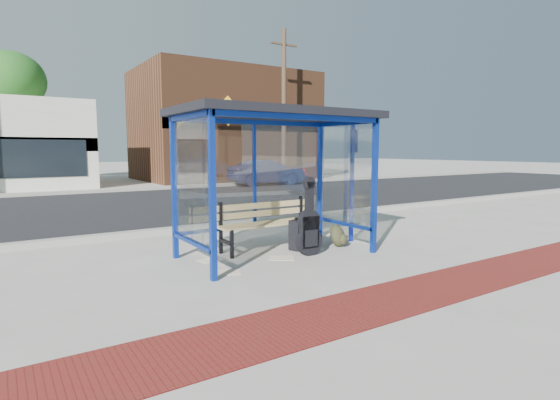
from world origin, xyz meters
TOP-DOWN VIEW (x-y plane):
  - ground at (0.00, 0.00)m, footprint 120.00×120.00m
  - brick_paver_strip at (0.00, -2.60)m, footprint 60.00×1.00m
  - curb_near at (0.00, 2.90)m, footprint 60.00×0.25m
  - street_asphalt at (0.00, 8.00)m, footprint 60.00×10.00m
  - curb_far at (0.00, 13.10)m, footprint 60.00×0.25m
  - far_sidewalk at (0.00, 15.00)m, footprint 60.00×4.00m
  - bus_shelter at (0.00, 0.07)m, footprint 3.30×1.80m
  - storefront_brown at (8.00, 18.49)m, footprint 10.00×7.08m
  - tree_mid at (-3.00, 22.00)m, footprint 3.60×3.60m
  - tree_right at (12.50, 22.00)m, footprint 3.60×3.60m
  - utility_pole_east at (9.00, 13.40)m, footprint 1.60×0.24m
  - bench at (0.10, 0.49)m, footprint 1.89×0.47m
  - guitar_bag at (0.46, -0.29)m, footprint 0.46×0.16m
  - suitcase at (0.55, 0.14)m, footprint 0.39×0.31m
  - backpack at (1.31, -0.07)m, footprint 0.40×0.38m
  - sign_post at (1.83, 0.17)m, footprint 0.15×0.28m
  - newspaper_a at (-1.08, 0.29)m, footprint 0.45×0.40m
  - newspaper_b at (-1.17, -0.50)m, footprint 0.46×0.42m
  - newspaper_c at (-0.05, -0.22)m, footprint 0.52×0.50m
  - parked_car at (7.50, 12.64)m, footprint 3.92×1.57m
  - fire_hydrant at (10.61, 13.75)m, footprint 0.31×0.21m

SIDE VIEW (x-z plane):
  - ground at x=0.00m, z-range 0.00..0.00m
  - street_asphalt at x=0.00m, z-range 0.00..0.00m
  - newspaper_b at x=-1.17m, z-range 0.00..0.01m
  - newspaper_a at x=-1.08m, z-range 0.00..0.01m
  - newspaper_c at x=-0.05m, z-range 0.00..0.01m
  - far_sidewalk at x=0.00m, z-range 0.00..0.01m
  - brick_paver_strip at x=0.00m, z-range 0.00..0.01m
  - curb_near at x=0.00m, z-range 0.00..0.12m
  - curb_far at x=0.00m, z-range 0.00..0.12m
  - backpack at x=1.31m, z-range -0.01..0.39m
  - suitcase at x=0.55m, z-range -0.02..0.57m
  - fire_hydrant at x=10.61m, z-range 0.03..0.73m
  - guitar_bag at x=0.46m, z-range -0.17..1.08m
  - bench at x=0.10m, z-range 0.06..0.95m
  - parked_car at x=7.50m, z-range 0.00..1.27m
  - sign_post at x=1.83m, z-range 0.14..2.47m
  - bus_shelter at x=0.00m, z-range 0.86..3.28m
  - storefront_brown at x=8.00m, z-range 0.00..6.40m
  - utility_pole_east at x=9.00m, z-range 0.11..8.11m
  - tree_mid at x=-3.00m, z-range 1.94..8.97m
  - tree_right at x=12.50m, z-range 1.94..8.97m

